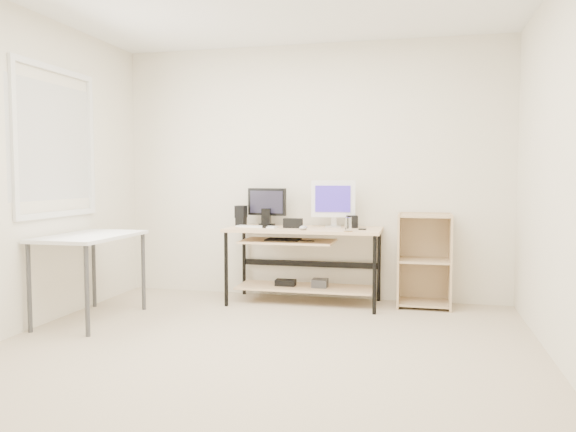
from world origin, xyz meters
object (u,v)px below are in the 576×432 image
(side_table, at_px, (90,244))
(shelf_unit, at_px, (424,260))
(desk, at_px, (302,249))
(black_monitor, at_px, (267,204))
(audio_controller, at_px, (266,217))
(white_imac, at_px, (333,200))

(side_table, xyz_separation_m, shelf_unit, (2.83, 1.22, -0.22))
(desk, relative_size, black_monitor, 3.58)
(desk, bearing_deg, audio_controller, 165.12)
(shelf_unit, height_order, white_imac, white_imac)
(side_table, bearing_deg, black_monitor, 44.48)
(side_table, xyz_separation_m, black_monitor, (1.25, 1.23, 0.30))
(desk, height_order, black_monitor, black_monitor)
(black_monitor, bearing_deg, shelf_unit, 10.68)
(desk, bearing_deg, black_monitor, 156.87)
(black_monitor, xyz_separation_m, white_imac, (0.69, -0.03, 0.05))
(shelf_unit, bearing_deg, black_monitor, 179.62)
(shelf_unit, height_order, black_monitor, black_monitor)
(audio_controller, bearing_deg, side_table, -139.63)
(side_table, xyz_separation_m, audio_controller, (1.26, 1.16, 0.17))
(white_imac, bearing_deg, desk, -161.60)
(side_table, relative_size, audio_controller, 5.57)
(side_table, distance_m, white_imac, 2.31)
(shelf_unit, xyz_separation_m, black_monitor, (-1.58, 0.01, 0.52))
(side_table, relative_size, black_monitor, 2.39)
(shelf_unit, bearing_deg, side_table, -156.67)
(audio_controller, bearing_deg, shelf_unit, -0.20)
(desk, distance_m, side_table, 1.97)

